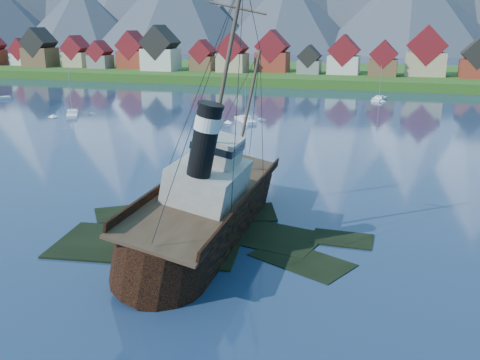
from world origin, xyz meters
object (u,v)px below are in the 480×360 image
(tugboat_wreck, at_px, (208,201))
(sailboat_e, at_px, (379,99))
(sailboat_a, at_px, (72,115))
(sailboat_c, at_px, (245,121))

(tugboat_wreck, distance_m, sailboat_e, 106.65)
(sailboat_a, bearing_deg, sailboat_e, 3.44)
(tugboat_wreck, relative_size, sailboat_c, 3.09)
(sailboat_a, bearing_deg, tugboat_wreck, -78.45)
(tugboat_wreck, xyz_separation_m, sailboat_a, (-55.27, 58.22, -3.09))
(sailboat_a, distance_m, sailboat_e, 82.38)
(tugboat_wreck, height_order, sailboat_a, tugboat_wreck)
(tugboat_wreck, height_order, sailboat_c, tugboat_wreck)
(sailboat_a, relative_size, sailboat_c, 1.04)
(tugboat_wreck, relative_size, sailboat_e, 3.30)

